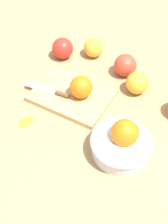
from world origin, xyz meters
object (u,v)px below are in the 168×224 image
object	(u,v)px
apple_front_right_2	(93,48)
apple_front_center	(125,65)
apple_front_right	(63,48)
orange_on_board	(82,87)
bowl	(122,141)
apple_front_left_2	(137,83)
cutting_board	(72,95)
knife	(53,92)

from	to	relation	value
apple_front_right_2	apple_front_center	bearing A→B (deg)	168.83
apple_front_right	orange_on_board	bearing A→B (deg)	140.89
bowl	orange_on_board	xyz separation A→B (m)	(0.20, -0.11, 0.01)
apple_front_left_2	apple_front_right_2	bearing A→B (deg)	-21.24
apple_front_right	apple_front_right_2	bearing A→B (deg)	-142.90
apple_front_left_2	apple_front_right_2	xyz separation A→B (m)	(0.21, -0.08, -0.00)
apple_front_center	apple_front_right	bearing A→B (deg)	9.41
bowl	apple_front_left_2	distance (m)	0.24
apple_front_right	bowl	bearing A→B (deg)	146.20
bowl	apple_front_left_2	world-z (taller)	bowl
bowl	apple_front_right	world-z (taller)	bowl
orange_on_board	apple_front_center	bearing A→B (deg)	-107.89
orange_on_board	cutting_board	bearing A→B (deg)	19.35
cutting_board	knife	size ratio (longest dim) A/B	1.54
orange_on_board	apple_front_left_2	bearing A→B (deg)	-136.24
knife	apple_front_right	world-z (taller)	apple_front_right
bowl	knife	size ratio (longest dim) A/B	1.06
apple_front_left_2	apple_front_right	xyz separation A→B (m)	(0.30, -0.02, 0.00)
apple_front_right_2	knife	bearing A→B (deg)	90.93
knife	apple_front_right_2	xyz separation A→B (m)	(0.00, -0.25, 0.01)
bowl	apple_front_center	world-z (taller)	bowl
knife	apple_front_left_2	world-z (taller)	apple_front_left_2
apple_front_right	apple_front_right_2	world-z (taller)	apple_front_right
apple_front_center	apple_front_right	distance (m)	0.23
bowl	orange_on_board	size ratio (longest dim) A/B	2.36
orange_on_board	apple_front_left_2	world-z (taller)	orange_on_board
bowl	knife	world-z (taller)	bowl
knife	cutting_board	bearing A→B (deg)	-149.17
cutting_board	apple_front_right_2	distance (m)	0.23
apple_front_center	apple_front_left_2	distance (m)	0.09
cutting_board	apple_front_right	xyz separation A→B (m)	(0.14, -0.15, 0.03)
cutting_board	apple_front_center	xyz separation A→B (m)	(-0.09, -0.19, 0.03)
cutting_board	apple_front_left_2	bearing A→B (deg)	-139.77
bowl	apple_front_right_2	distance (m)	0.42
apple_front_center	apple_front_left_2	world-z (taller)	apple_front_center
knife	bowl	bearing A→B (deg)	166.52
orange_on_board	knife	distance (m)	0.10
cutting_board	apple_front_center	size ratio (longest dim) A/B	3.18
orange_on_board	apple_front_center	xyz separation A→B (m)	(-0.06, -0.18, -0.01)
apple_front_center	apple_front_right	xyz separation A→B (m)	(0.23, 0.04, -0.00)
apple_front_center	apple_front_right_2	distance (m)	0.15
apple_front_center	knife	bearing A→B (deg)	57.76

